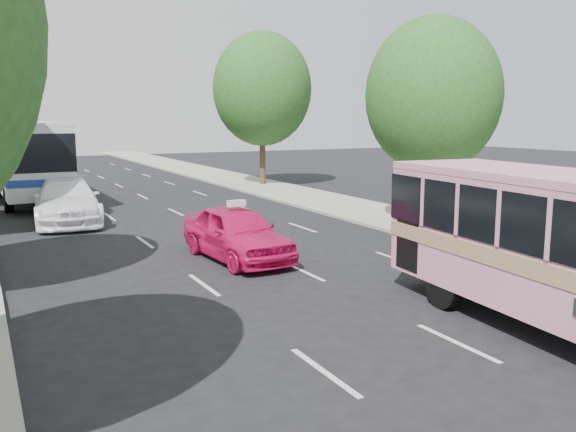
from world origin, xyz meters
TOP-DOWN VIEW (x-y plane):
  - ground at (0.00, 0.00)m, footprint 120.00×120.00m
  - sidewalk_right at (8.50, 20.00)m, footprint 4.00×90.00m
  - tree_right_near at (8.78, 7.94)m, footprint 5.10×5.10m
  - tree_right_far at (9.08, 23.94)m, footprint 6.00×6.00m
  - pink_taxi at (-0.07, 6.22)m, footprint 2.20×4.82m
  - white_pickup at (-3.67, 15.37)m, footprint 3.01×6.24m
  - tour_coach_front at (-4.50, 23.96)m, footprint 3.17×13.30m
  - taxi_roof_sign at (-0.07, 6.22)m, footprint 0.56×0.22m

SIDE VIEW (x-z plane):
  - ground at x=0.00m, z-range 0.00..0.00m
  - sidewalk_right at x=8.50m, z-range 0.00..0.12m
  - pink_taxi at x=-0.07m, z-range 0.00..1.60m
  - white_pickup at x=-3.67m, z-range 0.00..1.75m
  - taxi_roof_sign at x=-0.07m, z-range 1.60..1.78m
  - tour_coach_front at x=-4.50m, z-range 0.40..4.37m
  - tree_right_near at x=8.78m, z-range 1.23..9.18m
  - tree_right_far at x=9.08m, z-range 1.45..10.80m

